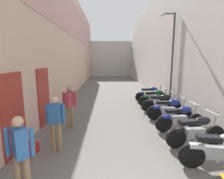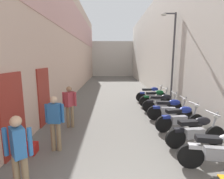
{
  "view_description": "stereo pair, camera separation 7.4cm",
  "coord_description": "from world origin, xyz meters",
  "px_view_note": "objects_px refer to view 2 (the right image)",
  "views": [
    {
      "loc": [
        -0.5,
        -1.02,
        2.53
      ],
      "look_at": [
        -0.33,
        5.64,
        1.37
      ],
      "focal_mm": 27.53,
      "sensor_mm": 36.0,
      "label": 1
    },
    {
      "loc": [
        -0.42,
        -1.02,
        2.53
      ],
      "look_at": [
        -0.33,
        5.64,
        1.37
      ],
      "focal_mm": 27.53,
      "sensor_mm": 36.0,
      "label": 2
    }
  ],
  "objects_px": {
    "motorcycle_sixth": "(162,103)",
    "pedestrian_mid_alley": "(55,119)",
    "motorcycle_fourth": "(181,118)",
    "motorcycle_third": "(196,131)",
    "motorcycle_eighth": "(151,94)",
    "street_lamp": "(172,54)",
    "motorcycle_seventh": "(156,98)",
    "motorcycle_fifth": "(170,109)",
    "plastic_crate": "(28,149)",
    "motorcycle_second": "(221,150)",
    "pedestrian_by_doorway": "(19,151)",
    "pedestrian_further_down": "(70,104)"
  },
  "relations": [
    {
      "from": "motorcycle_eighth",
      "to": "motorcycle_sixth",
      "type": "bearing_deg",
      "value": -90.0
    },
    {
      "from": "motorcycle_third",
      "to": "motorcycle_fourth",
      "type": "distance_m",
      "value": 1.12
    },
    {
      "from": "motorcycle_fourth",
      "to": "motorcycle_sixth",
      "type": "distance_m",
      "value": 2.16
    },
    {
      "from": "motorcycle_eighth",
      "to": "motorcycle_second",
      "type": "bearing_deg",
      "value": -90.0
    },
    {
      "from": "motorcycle_fifth",
      "to": "motorcycle_seventh",
      "type": "bearing_deg",
      "value": 90.0
    },
    {
      "from": "motorcycle_fifth",
      "to": "motorcycle_eighth",
      "type": "distance_m",
      "value": 3.22
    },
    {
      "from": "motorcycle_seventh",
      "to": "street_lamp",
      "type": "xyz_separation_m",
      "value": [
        0.7,
        -0.03,
        2.32
      ]
    },
    {
      "from": "pedestrian_by_doorway",
      "to": "pedestrian_mid_alley",
      "type": "relative_size",
      "value": 1.0
    },
    {
      "from": "motorcycle_fourth",
      "to": "motorcycle_seventh",
      "type": "xyz_separation_m",
      "value": [
        0.0,
        3.26,
        0.0
      ]
    },
    {
      "from": "motorcycle_second",
      "to": "motorcycle_eighth",
      "type": "xyz_separation_m",
      "value": [
        0.0,
        6.54,
        0.0
      ]
    },
    {
      "from": "plastic_crate",
      "to": "motorcycle_second",
      "type": "bearing_deg",
      "value": -9.63
    },
    {
      "from": "motorcycle_eighth",
      "to": "street_lamp",
      "type": "relative_size",
      "value": 0.38
    },
    {
      "from": "motorcycle_eighth",
      "to": "pedestrian_mid_alley",
      "type": "relative_size",
      "value": 1.18
    },
    {
      "from": "motorcycle_third",
      "to": "pedestrian_mid_alley",
      "type": "bearing_deg",
      "value": -177.79
    },
    {
      "from": "pedestrian_mid_alley",
      "to": "pedestrian_further_down",
      "type": "bearing_deg",
      "value": 89.49
    },
    {
      "from": "motorcycle_seventh",
      "to": "motorcycle_second",
      "type": "bearing_deg",
      "value": -90.0
    },
    {
      "from": "motorcycle_fifth",
      "to": "pedestrian_mid_alley",
      "type": "distance_m",
      "value": 4.68
    },
    {
      "from": "motorcycle_seventh",
      "to": "street_lamp",
      "type": "distance_m",
      "value": 2.42
    },
    {
      "from": "pedestrian_by_doorway",
      "to": "street_lamp",
      "type": "bearing_deg",
      "value": 51.69
    },
    {
      "from": "motorcycle_fifth",
      "to": "street_lamp",
      "type": "bearing_deg",
      "value": 71.78
    },
    {
      "from": "motorcycle_seventh",
      "to": "plastic_crate",
      "type": "height_order",
      "value": "motorcycle_seventh"
    },
    {
      "from": "motorcycle_eighth",
      "to": "street_lamp",
      "type": "bearing_deg",
      "value": -57.0
    },
    {
      "from": "motorcycle_sixth",
      "to": "motorcycle_eighth",
      "type": "relative_size",
      "value": 1.0
    },
    {
      "from": "pedestrian_by_doorway",
      "to": "plastic_crate",
      "type": "xyz_separation_m",
      "value": [
        -0.58,
        1.49,
        -0.78
      ]
    },
    {
      "from": "motorcycle_sixth",
      "to": "street_lamp",
      "type": "xyz_separation_m",
      "value": [
        0.7,
        1.07,
        2.32
      ]
    },
    {
      "from": "motorcycle_seventh",
      "to": "street_lamp",
      "type": "bearing_deg",
      "value": -2.29
    },
    {
      "from": "motorcycle_fourth",
      "to": "motorcycle_third",
      "type": "bearing_deg",
      "value": -90.0
    },
    {
      "from": "motorcycle_sixth",
      "to": "motorcycle_seventh",
      "type": "distance_m",
      "value": 1.09
    },
    {
      "from": "motorcycle_second",
      "to": "motorcycle_third",
      "type": "xyz_separation_m",
      "value": [
        0.0,
        1.1,
        0.0
      ]
    },
    {
      "from": "motorcycle_fifth",
      "to": "pedestrian_by_doorway",
      "type": "relative_size",
      "value": 1.18
    },
    {
      "from": "pedestrian_by_doorway",
      "to": "motorcycle_fourth",
      "type": "bearing_deg",
      "value": 35.06
    },
    {
      "from": "pedestrian_mid_alley",
      "to": "pedestrian_further_down",
      "type": "height_order",
      "value": "same"
    },
    {
      "from": "motorcycle_eighth",
      "to": "pedestrian_mid_alley",
      "type": "distance_m",
      "value": 6.89
    },
    {
      "from": "plastic_crate",
      "to": "motorcycle_seventh",
      "type": "bearing_deg",
      "value": 44.7
    },
    {
      "from": "motorcycle_sixth",
      "to": "pedestrian_by_doorway",
      "type": "height_order",
      "value": "pedestrian_by_doorway"
    },
    {
      "from": "motorcycle_seventh",
      "to": "pedestrian_mid_alley",
      "type": "distance_m",
      "value": 6.07
    },
    {
      "from": "motorcycle_fourth",
      "to": "motorcycle_sixth",
      "type": "xyz_separation_m",
      "value": [
        0.0,
        2.16,
        0.0
      ]
    },
    {
      "from": "motorcycle_eighth",
      "to": "pedestrian_further_down",
      "type": "xyz_separation_m",
      "value": [
        -4.0,
        -3.9,
        0.42
      ]
    },
    {
      "from": "motorcycle_fourth",
      "to": "pedestrian_further_down",
      "type": "relative_size",
      "value": 1.17
    },
    {
      "from": "motorcycle_fifth",
      "to": "pedestrian_by_doorway",
      "type": "height_order",
      "value": "pedestrian_by_doorway"
    },
    {
      "from": "motorcycle_fourth",
      "to": "pedestrian_mid_alley",
      "type": "height_order",
      "value": "pedestrian_mid_alley"
    },
    {
      "from": "motorcycle_sixth",
      "to": "pedestrian_mid_alley",
      "type": "height_order",
      "value": "pedestrian_mid_alley"
    },
    {
      "from": "motorcycle_fifth",
      "to": "pedestrian_mid_alley",
      "type": "relative_size",
      "value": 1.18
    },
    {
      "from": "pedestrian_further_down",
      "to": "plastic_crate",
      "type": "xyz_separation_m",
      "value": [
        -0.73,
        -1.84,
        -0.78
      ]
    },
    {
      "from": "plastic_crate",
      "to": "street_lamp",
      "type": "xyz_separation_m",
      "value": [
        5.44,
        4.66,
        2.68
      ]
    },
    {
      "from": "pedestrian_by_doorway",
      "to": "pedestrian_further_down",
      "type": "height_order",
      "value": "same"
    },
    {
      "from": "motorcycle_third",
      "to": "pedestrian_mid_alley",
      "type": "height_order",
      "value": "pedestrian_mid_alley"
    },
    {
      "from": "pedestrian_mid_alley",
      "to": "motorcycle_fourth",
      "type": "bearing_deg",
      "value": 17.65
    },
    {
      "from": "motorcycle_fourth",
      "to": "pedestrian_by_doorway",
      "type": "height_order",
      "value": "pedestrian_by_doorway"
    },
    {
      "from": "motorcycle_fourth",
      "to": "motorcycle_sixth",
      "type": "relative_size",
      "value": 0.99
    }
  ]
}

